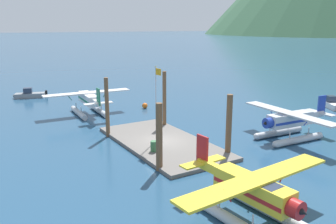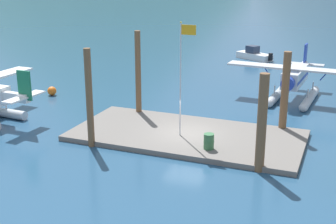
# 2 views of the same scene
# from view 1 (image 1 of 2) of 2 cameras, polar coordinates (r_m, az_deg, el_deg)

# --- Properties ---
(ground_plane) EXTENTS (1200.00, 1200.00, 0.00)m
(ground_plane) POSITION_cam_1_polar(r_m,az_deg,el_deg) (32.21, -0.92, -5.19)
(ground_plane) COLOR navy
(dock_platform) EXTENTS (13.98, 6.75, 0.30)m
(dock_platform) POSITION_cam_1_polar(r_m,az_deg,el_deg) (32.16, -0.92, -4.94)
(dock_platform) COLOR #66605B
(dock_platform) RESTS_ON ground
(piling_near_left) EXTENTS (0.39, 0.39, 5.75)m
(piling_near_left) POSITION_cam_1_polar(r_m,az_deg,el_deg) (34.11, -9.83, 0.71)
(piling_near_left) COLOR brown
(piling_near_left) RESTS_ON ground
(piling_near_right) EXTENTS (0.49, 0.49, 5.12)m
(piling_near_right) POSITION_cam_1_polar(r_m,az_deg,el_deg) (25.70, -1.44, -4.13)
(piling_near_right) COLOR brown
(piling_near_right) RESTS_ON ground
(piling_far_left) EXTENTS (0.39, 0.39, 5.94)m
(piling_far_left) POSITION_cam_1_polar(r_m,az_deg,el_deg) (36.71, -0.58, 1.99)
(piling_far_left) COLOR brown
(piling_far_left) RESTS_ON ground
(piling_far_right) EXTENTS (0.48, 0.48, 5.14)m
(piling_far_right) POSITION_cam_1_polar(r_m,az_deg,el_deg) (29.13, 9.81, -2.16)
(piling_far_right) COLOR brown
(piling_far_right) RESTS_ON ground
(flagpole) EXTENTS (0.95, 0.10, 6.79)m
(flagpole) POSITION_cam_1_polar(r_m,az_deg,el_deg) (30.93, -1.87, 2.60)
(flagpole) COLOR silver
(flagpole) RESTS_ON dock_platform
(fuel_drum) EXTENTS (0.62, 0.62, 0.88)m
(fuel_drum) POSITION_cam_1_polar(r_m,az_deg,el_deg) (29.40, -2.29, -5.55)
(fuel_drum) COLOR #33663D
(fuel_drum) RESTS_ON dock_platform
(mooring_buoy) EXTENTS (0.72, 0.72, 0.72)m
(mooring_buoy) POSITION_cam_1_polar(r_m,az_deg,el_deg) (45.92, -3.77, 1.03)
(mooring_buoy) COLOR orange
(mooring_buoy) RESTS_ON ground
(seaplane_yellow_stbd_aft) EXTENTS (7.97, 10.48, 3.84)m
(seaplane_yellow_stbd_aft) POSITION_cam_1_polar(r_m,az_deg,el_deg) (20.08, 13.52, -12.90)
(seaplane_yellow_stbd_aft) COLOR #B7BABF
(seaplane_yellow_stbd_aft) RESTS_ON ground
(seaplane_silver_bow_right) EXTENTS (10.47, 7.97, 3.84)m
(seaplane_silver_bow_right) POSITION_cam_1_polar(r_m,az_deg,el_deg) (34.97, 19.03, -1.72)
(seaplane_silver_bow_right) COLOR #B7BABF
(seaplane_silver_bow_right) RESTS_ON ground
(seaplane_white_port_aft) EXTENTS (7.98, 10.46, 3.84)m
(seaplane_white_port_aft) POSITION_cam_1_polar(r_m,az_deg,el_deg) (43.60, -12.75, 1.67)
(seaplane_white_port_aft) COLOR #B7BABF
(seaplane_white_port_aft) RESTS_ON ground
(boat_white_open_north) EXTENTS (4.42, 3.35, 1.50)m
(boat_white_open_north) POSITION_cam_1_polar(r_m,az_deg,el_deg) (51.32, 24.85, 1.27)
(boat_white_open_north) COLOR silver
(boat_white_open_north) RESTS_ON ground
(boat_grey_open_sw) EXTENTS (2.64, 4.75, 1.50)m
(boat_grey_open_sw) POSITION_cam_1_polar(r_m,az_deg,el_deg) (56.60, -21.52, 2.65)
(boat_grey_open_sw) COLOR gray
(boat_grey_open_sw) RESTS_ON ground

